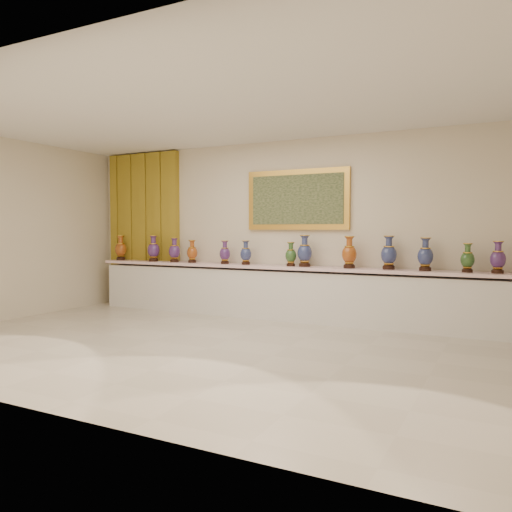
{
  "coord_description": "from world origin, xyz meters",
  "views": [
    {
      "loc": [
        3.37,
        -5.28,
        1.49
      ],
      "look_at": [
        -0.19,
        1.7,
        1.08
      ],
      "focal_mm": 35.0,
      "sensor_mm": 36.0,
      "label": 1
    }
  ],
  "objects": [
    {
      "name": "vase_2",
      "position": [
        -2.15,
        2.22,
        1.1
      ],
      "size": [
        0.25,
        0.25,
        0.45
      ],
      "rotation": [
        0.0,
        0.0,
        -0.24
      ],
      "color": "black",
      "rests_on": "counter"
    },
    {
      "name": "vase_3",
      "position": [
        -1.76,
        2.24,
        1.08
      ],
      "size": [
        0.21,
        0.21,
        0.41
      ],
      "rotation": [
        0.0,
        0.0,
        -0.1
      ],
      "color": "black",
      "rests_on": "counter"
    },
    {
      "name": "counter",
      "position": [
        0.0,
        2.27,
        0.44
      ],
      "size": [
        7.28,
        0.48,
        0.9
      ],
      "color": "white",
      "rests_on": "ground"
    },
    {
      "name": "vase_4",
      "position": [
        -1.07,
        2.23,
        1.08
      ],
      "size": [
        0.25,
        0.25,
        0.41
      ],
      "rotation": [
        0.0,
        0.0,
        0.39
      ],
      "color": "black",
      "rests_on": "counter"
    },
    {
      "name": "vase_7",
      "position": [
        0.42,
        2.24,
        1.13
      ],
      "size": [
        0.3,
        0.3,
        0.51
      ],
      "rotation": [
        0.0,
        0.0,
        -0.33
      ],
      "color": "black",
      "rests_on": "counter"
    },
    {
      "name": "ground",
      "position": [
        0.0,
        0.0,
        0.0
      ],
      "size": [
        8.0,
        8.0,
        0.0
      ],
      "primitive_type": "plane",
      "color": "beige",
      "rests_on": "ground"
    },
    {
      "name": "label_card",
      "position": [
        -2.41,
        2.13,
        0.9
      ],
      "size": [
        0.1,
        0.06,
        0.0
      ],
      "primitive_type": "cube",
      "color": "white",
      "rests_on": "counter"
    },
    {
      "name": "vase_8",
      "position": [
        1.16,
        2.24,
        1.12
      ],
      "size": [
        0.3,
        0.3,
        0.5
      ],
      "rotation": [
        0.0,
        0.0,
        -0.4
      ],
      "color": "black",
      "rests_on": "counter"
    },
    {
      "name": "vase_9",
      "position": [
        1.75,
        2.29,
        1.13
      ],
      "size": [
        0.3,
        0.3,
        0.51
      ],
      "rotation": [
        0.0,
        0.0,
        0.36
      ],
      "color": "black",
      "rests_on": "counter"
    },
    {
      "name": "vase_10",
      "position": [
        2.28,
        2.27,
        1.12
      ],
      "size": [
        0.25,
        0.25,
        0.48
      ],
      "rotation": [
        0.0,
        0.0,
        -0.11
      ],
      "color": "black",
      "rests_on": "counter"
    },
    {
      "name": "vase_12",
      "position": [
        3.23,
        2.26,
        1.1
      ],
      "size": [
        0.25,
        0.25,
        0.44
      ],
      "rotation": [
        0.0,
        0.0,
        -0.23
      ],
      "color": "black",
      "rests_on": "counter"
    },
    {
      "name": "vase_1",
      "position": [
        -2.62,
        2.21,
        1.12
      ],
      "size": [
        0.25,
        0.25,
        0.49
      ],
      "rotation": [
        0.0,
        0.0,
        -0.11
      ],
      "color": "black",
      "rests_on": "counter"
    },
    {
      "name": "room",
      "position": [
        -2.51,
        2.44,
        1.58
      ],
      "size": [
        8.0,
        8.0,
        8.0
      ],
      "color": "beige",
      "rests_on": "ground"
    },
    {
      "name": "vase_0",
      "position": [
        -3.45,
        2.23,
        1.12
      ],
      "size": [
        0.27,
        0.27,
        0.48
      ],
      "rotation": [
        0.0,
        0.0,
        0.22
      ],
      "color": "black",
      "rests_on": "counter"
    },
    {
      "name": "vase_6",
      "position": [
        0.18,
        2.22,
        1.08
      ],
      "size": [
        0.23,
        0.23,
        0.39
      ],
      "rotation": [
        0.0,
        0.0,
        -0.28
      ],
      "color": "black",
      "rests_on": "counter"
    },
    {
      "name": "vase_11",
      "position": [
        2.85,
        2.26,
        1.08
      ],
      "size": [
        0.24,
        0.24,
        0.41
      ],
      "rotation": [
        0.0,
        0.0,
        0.31
      ],
      "color": "black",
      "rests_on": "counter"
    },
    {
      "name": "vase_5",
      "position": [
        -0.65,
        2.21,
        1.08
      ],
      "size": [
        0.23,
        0.23,
        0.41
      ],
      "rotation": [
        0.0,
        0.0,
        -0.22
      ],
      "color": "black",
      "rests_on": "counter"
    }
  ]
}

